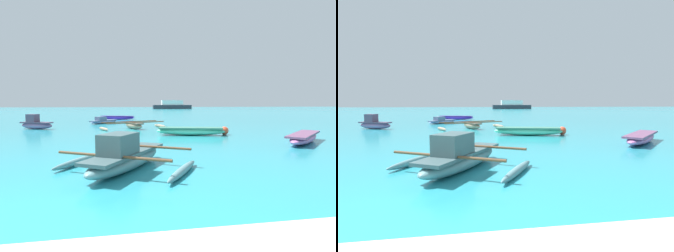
# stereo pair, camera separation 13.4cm
# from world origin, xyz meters

# --- Properties ---
(moored_boat_0) EXTENTS (3.92, 2.09, 0.39)m
(moored_boat_0) POSITION_xyz_m (1.10, 26.71, 0.22)
(moored_boat_0) COLOR #6633DB
(moored_boat_0) RESTS_ON ground_plane
(moored_boat_1) EXTENTS (4.71, 3.18, 0.49)m
(moored_boat_1) POSITION_xyz_m (2.42, 15.96, 0.23)
(moored_boat_1) COLOR tan
(moored_boat_1) RESTS_ON ground_plane
(moored_boat_2) EXTENTS (3.93, 3.51, 1.00)m
(moored_boat_2) POSITION_xyz_m (1.80, 4.70, 0.33)
(moored_boat_2) COLOR slate
(moored_boat_2) RESTS_ON ground_plane
(moored_boat_3) EXTENTS (3.27, 3.10, 0.43)m
(moored_boat_3) POSITION_xyz_m (9.59, 8.13, 0.24)
(moored_boat_3) COLOR #B568A4
(moored_boat_3) RESTS_ON ground_plane
(moored_boat_4) EXTENTS (2.45, 1.58, 1.01)m
(moored_boat_4) POSITION_xyz_m (-4.12, 16.80, 0.36)
(moored_boat_4) COLOR gray
(moored_boat_4) RESTS_ON ground_plane
(moored_boat_5) EXTENTS (2.48, 2.92, 0.60)m
(moored_boat_5) POSITION_xyz_m (0.03, 21.22, 0.21)
(moored_boat_5) COLOR #87A0DC
(moored_boat_5) RESTS_ON ground_plane
(moored_boat_6) EXTENTS (3.82, 1.70, 0.43)m
(moored_boat_6) POSITION_xyz_m (5.36, 11.67, 0.24)
(moored_boat_6) COLOR #60D8AE
(moored_boat_6) RESTS_ON ground_plane
(mooring_buoy_0) EXTENTS (0.46, 0.46, 0.46)m
(mooring_buoy_0) POSITION_xyz_m (7.28, 11.55, 0.23)
(mooring_buoy_0) COLOR #E54C2D
(mooring_buoy_0) RESTS_ON ground_plane
(distant_ferry) EXTENTS (12.15, 2.67, 2.67)m
(distant_ferry) POSITION_xyz_m (17.06, 79.68, 1.09)
(distant_ferry) COLOR #2D333D
(distant_ferry) RESTS_ON ground_plane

